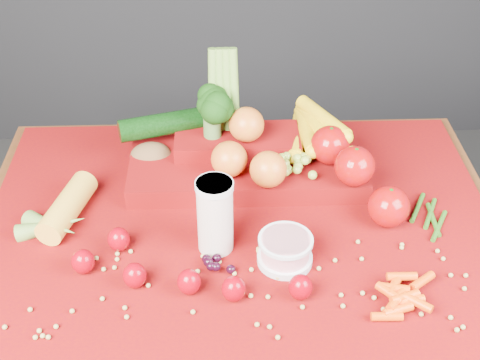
{
  "coord_description": "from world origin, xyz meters",
  "views": [
    {
      "loc": [
        -0.04,
        -1.06,
        1.66
      ],
      "look_at": [
        0.0,
        0.02,
        0.85
      ],
      "focal_mm": 50.0,
      "sensor_mm": 36.0,
      "label": 1
    }
  ],
  "objects_px": {
    "milk_glass": "(215,213)",
    "yogurt_bowl": "(285,249)",
    "produce_mound": "(261,154)",
    "table": "(240,257)"
  },
  "relations": [
    {
      "from": "milk_glass",
      "to": "yogurt_bowl",
      "type": "relative_size",
      "value": 1.48
    },
    {
      "from": "yogurt_bowl",
      "to": "produce_mound",
      "type": "distance_m",
      "value": 0.28
    },
    {
      "from": "milk_glass",
      "to": "yogurt_bowl",
      "type": "distance_m",
      "value": 0.15
    },
    {
      "from": "table",
      "to": "milk_glass",
      "type": "distance_m",
      "value": 0.21
    },
    {
      "from": "yogurt_bowl",
      "to": "produce_mound",
      "type": "relative_size",
      "value": 0.17
    },
    {
      "from": "milk_glass",
      "to": "produce_mound",
      "type": "bearing_deg",
      "value": 66.15
    },
    {
      "from": "table",
      "to": "produce_mound",
      "type": "xyz_separation_m",
      "value": [
        0.05,
        0.15,
        0.17
      ]
    },
    {
      "from": "produce_mound",
      "to": "yogurt_bowl",
      "type": "bearing_deg",
      "value": -83.83
    },
    {
      "from": "milk_glass",
      "to": "produce_mound",
      "type": "distance_m",
      "value": 0.25
    },
    {
      "from": "table",
      "to": "produce_mound",
      "type": "distance_m",
      "value": 0.23
    }
  ]
}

